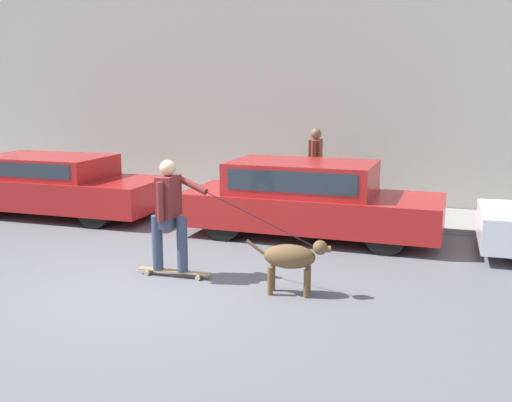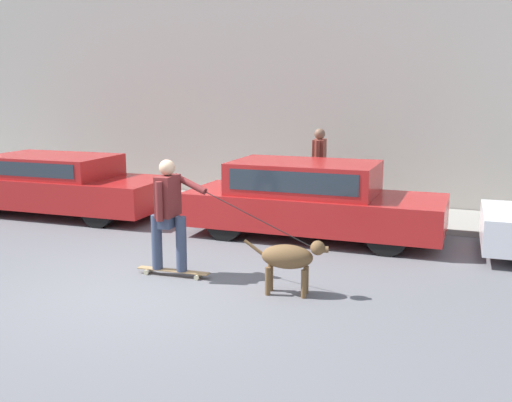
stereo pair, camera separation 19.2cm
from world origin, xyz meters
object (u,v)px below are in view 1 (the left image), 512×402
Objects in this scene: parked_car_0 at (54,185)px; skateboarder at (170,211)px; pedestrian_with_bag at (315,166)px; dog at (292,258)px; parked_car_1 at (309,200)px.

parked_car_0 is 5.04m from skateboarder.
skateboarder is at bearing 72.72° from pedestrian_with_bag.
parked_car_0 is 4.17× the size of dog.
pedestrian_with_bag reaches higher than parked_car_1.
pedestrian_with_bag is (5.08, 1.64, 0.42)m from parked_car_0.
parked_car_1 reaches higher than parked_car_0.
pedestrian_with_bag is at bearing 75.20° from skateboarder.
dog is 0.65× the size of pedestrian_with_bag.
pedestrian_with_bag is (-0.30, 1.64, 0.38)m from parked_car_1.
parked_car_1 is 3.09m from skateboarder.
dog is at bearing -79.88° from parked_car_1.
parked_car_1 reaches higher than dog.
pedestrian_with_bag reaches higher than dog.
skateboarder is (-1.22, -2.82, 0.27)m from parked_car_1.
parked_car_1 is (5.38, 0.00, 0.04)m from parked_car_0.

